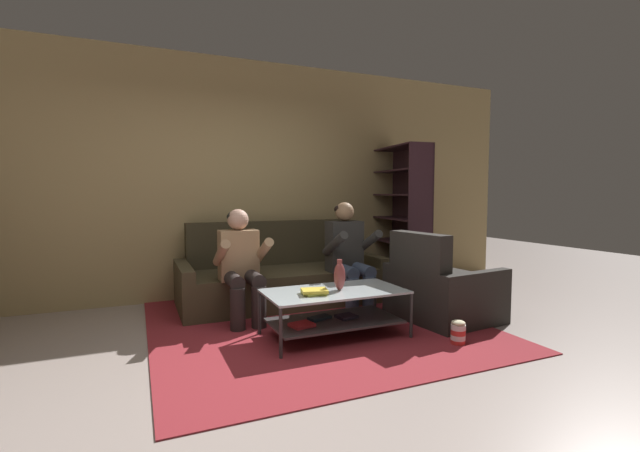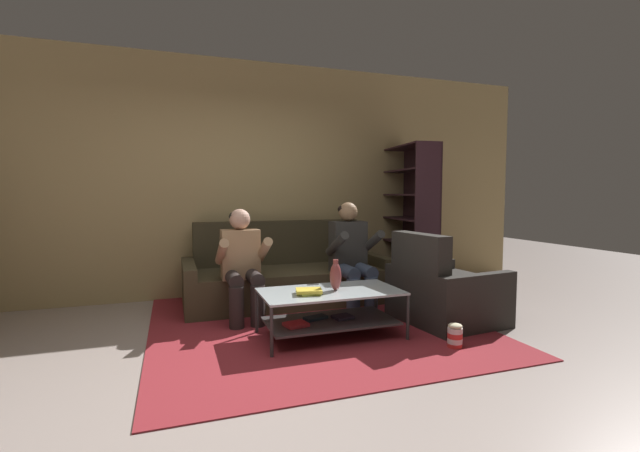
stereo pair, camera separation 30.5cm
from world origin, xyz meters
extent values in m
plane|color=#A99991|center=(0.00, 0.00, 0.00)|extent=(16.80, 16.80, 0.00)
cube|color=tan|center=(0.00, 2.46, 1.45)|extent=(8.40, 0.12, 2.90)
cube|color=#423A26|center=(0.53, 1.80, 0.20)|extent=(2.04, 0.97, 0.40)
cube|color=#383120|center=(0.53, 2.19, 0.67)|extent=(2.04, 0.18, 0.53)
cube|color=#423A26|center=(-0.56, 1.80, 0.26)|extent=(0.13, 0.97, 0.52)
cube|color=#423A26|center=(1.61, 1.80, 0.26)|extent=(0.13, 0.97, 0.52)
cylinder|color=#2C2422|center=(-0.17, 1.00, 0.20)|extent=(0.14, 0.14, 0.40)
cylinder|color=#2C2422|center=(0.03, 1.00, 0.20)|extent=(0.14, 0.14, 0.40)
cylinder|color=#2C2422|center=(-0.17, 1.18, 0.44)|extent=(0.14, 0.42, 0.14)
cylinder|color=#2C2422|center=(0.03, 1.18, 0.44)|extent=(0.14, 0.42, 0.14)
cube|color=#A27D58|center=(-0.07, 1.39, 0.65)|extent=(0.38, 0.22, 0.50)
cylinder|color=#A27D58|center=(-0.27, 1.21, 0.70)|extent=(0.09, 0.49, 0.31)
cylinder|color=#A27D58|center=(0.14, 1.21, 0.70)|extent=(0.09, 0.49, 0.31)
sphere|color=tan|center=(-0.07, 1.39, 1.01)|extent=(0.21, 0.21, 0.21)
ellipsoid|color=black|center=(-0.07, 1.41, 1.03)|extent=(0.21, 0.21, 0.13)
cylinder|color=#38435A|center=(1.02, 1.00, 0.20)|extent=(0.14, 0.14, 0.40)
cylinder|color=#38435A|center=(1.22, 1.00, 0.20)|extent=(0.14, 0.14, 0.40)
cylinder|color=#38435A|center=(1.02, 1.18, 0.44)|extent=(0.14, 0.42, 0.14)
cylinder|color=#38435A|center=(1.22, 1.18, 0.44)|extent=(0.14, 0.42, 0.14)
cube|color=#2F2E2C|center=(1.12, 1.39, 0.68)|extent=(0.38, 0.22, 0.56)
cylinder|color=#2F2E2C|center=(0.92, 1.21, 0.74)|extent=(0.09, 0.49, 0.31)
cylinder|color=#2F2E2C|center=(1.33, 1.21, 0.74)|extent=(0.09, 0.49, 0.31)
sphere|color=#936E4D|center=(1.12, 1.39, 1.07)|extent=(0.21, 0.21, 0.21)
ellipsoid|color=black|center=(1.12, 1.41, 1.09)|extent=(0.21, 0.21, 0.13)
cube|color=silver|center=(0.58, 0.50, 0.41)|extent=(1.22, 0.64, 0.02)
cube|color=#413D3D|center=(0.58, 0.50, 0.15)|extent=(1.12, 0.59, 0.02)
cylinder|color=#323434|center=(-0.02, 0.20, 0.21)|extent=(0.03, 0.03, 0.42)
cylinder|color=#323434|center=(1.18, 0.20, 0.21)|extent=(0.03, 0.03, 0.42)
cylinder|color=#323434|center=(-0.02, 0.81, 0.21)|extent=(0.03, 0.03, 0.42)
cylinder|color=#323434|center=(1.18, 0.81, 0.21)|extent=(0.03, 0.03, 0.42)
cube|color=red|center=(0.25, 0.43, 0.17)|extent=(0.21, 0.19, 0.03)
cube|color=#1C2A31|center=(0.46, 0.56, 0.17)|extent=(0.23, 0.16, 0.03)
cube|color=#251F2C|center=(0.70, 0.51, 0.17)|extent=(0.19, 0.17, 0.03)
cube|color=maroon|center=(0.55, 1.05, 0.01)|extent=(3.00, 3.29, 0.01)
cube|color=#8B505E|center=(0.55, 1.05, 0.01)|extent=(1.65, 1.81, 0.00)
ellipsoid|color=brown|center=(0.63, 0.49, 0.54)|extent=(0.10, 0.10, 0.25)
cylinder|color=brown|center=(0.63, 0.49, 0.66)|extent=(0.05, 0.05, 0.05)
cube|color=#B0B840|center=(0.36, 0.44, 0.43)|extent=(0.18, 0.18, 0.02)
cube|color=gold|center=(0.36, 0.43, 0.45)|extent=(0.25, 0.21, 0.03)
cube|color=#301A21|center=(2.26, 2.48, 0.94)|extent=(0.34, 0.06, 1.88)
cube|color=#301A21|center=(2.14, 1.37, 0.94)|extent=(0.34, 0.06, 1.88)
cube|color=#301A21|center=(2.36, 1.91, 0.94)|extent=(0.15, 1.13, 1.88)
cube|color=#301A21|center=(2.20, 1.93, 0.01)|extent=(0.46, 1.13, 0.02)
cube|color=#301A21|center=(2.20, 1.93, 0.31)|extent=(0.46, 1.13, 0.02)
cube|color=#301A21|center=(2.20, 1.93, 0.63)|extent=(0.46, 1.13, 0.02)
cube|color=#301A21|center=(2.20, 1.93, 0.94)|extent=(0.46, 1.13, 0.02)
cube|color=#301A21|center=(2.20, 1.93, 1.25)|extent=(0.46, 1.13, 0.02)
cube|color=#301A21|center=(2.20, 1.93, 1.56)|extent=(0.46, 1.13, 0.02)
cube|color=#301A21|center=(2.20, 1.93, 1.87)|extent=(0.46, 1.13, 0.02)
cube|color=silver|center=(2.24, 2.45, 0.15)|extent=(0.27, 0.06, 0.25)
cube|color=silver|center=(2.25, 2.40, 0.14)|extent=(0.29, 0.08, 0.24)
cube|color=#7698AB|center=(2.24, 2.34, 0.12)|extent=(0.29, 0.09, 0.19)
cube|color=silver|center=(2.21, 2.30, 0.12)|extent=(0.24, 0.06, 0.20)
cube|color=#2B56AF|center=(2.22, 2.25, 0.15)|extent=(0.28, 0.08, 0.25)
cube|color=#1C1E35|center=(2.21, 2.20, 0.15)|extent=(0.27, 0.08, 0.26)
cube|color=#8F3590|center=(2.23, 2.14, 0.10)|extent=(0.31, 0.06, 0.16)
cube|color=#3356AE|center=(2.20, 2.10, 0.10)|extent=(0.26, 0.07, 0.16)
cube|color=teal|center=(2.18, 2.05, 0.11)|extent=(0.23, 0.07, 0.19)
cube|color=gold|center=(2.21, 1.98, 0.15)|extent=(0.30, 0.09, 0.25)
cube|color=purple|center=(2.17, 1.93, 0.11)|extent=(0.24, 0.07, 0.19)
cube|color=#335EA9|center=(2.17, 1.87, 0.13)|extent=(0.26, 0.08, 0.22)
cube|color=#853893|center=(2.17, 1.80, 0.12)|extent=(0.28, 0.08, 0.19)
cube|color=gold|center=(2.18, 1.75, 0.14)|extent=(0.30, 0.07, 0.23)
cube|color=#282521|center=(1.84, 0.56, 0.22)|extent=(0.92, 0.79, 0.44)
cube|color=#282521|center=(1.50, 0.53, 0.67)|extent=(0.24, 0.71, 0.45)
cube|color=#282521|center=(1.89, 0.16, 0.27)|extent=(0.86, 0.21, 0.54)
cube|color=#282521|center=(1.79, 0.97, 0.27)|extent=(0.86, 0.21, 0.54)
cylinder|color=red|center=(1.45, -0.09, 0.02)|extent=(0.12, 0.12, 0.04)
cylinder|color=white|center=(1.45, -0.09, 0.06)|extent=(0.12, 0.12, 0.04)
cylinder|color=red|center=(1.45, -0.09, 0.11)|extent=(0.12, 0.12, 0.04)
cylinder|color=white|center=(1.45, -0.09, 0.15)|extent=(0.12, 0.12, 0.04)
ellipsoid|color=beige|center=(1.45, -0.09, 0.19)|extent=(0.11, 0.11, 0.04)
camera|label=1|loc=(-1.00, -2.85, 1.27)|focal=24.00mm
camera|label=2|loc=(-0.72, -2.96, 1.27)|focal=24.00mm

